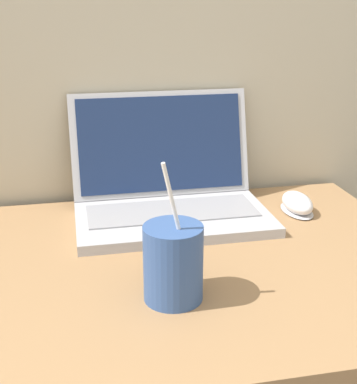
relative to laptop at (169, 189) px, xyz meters
name	(u,v)px	position (x,y,z in m)	size (l,w,h in m)	color
laptop	(169,189)	(0.00, 0.00, 0.00)	(0.39, 0.29, 0.24)	#ADADB2
drink_cup	(173,262)	(-0.06, -0.33, 0.01)	(0.09, 0.09, 0.22)	#33518C
computer_mouse	(297,204)	(0.27, -0.04, -0.04)	(0.06, 0.11, 0.04)	#B2B2B7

